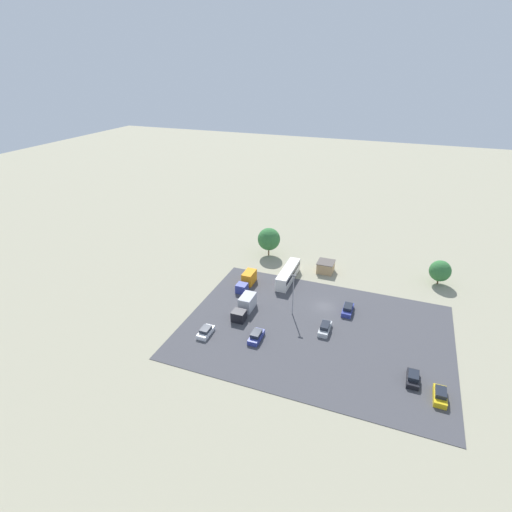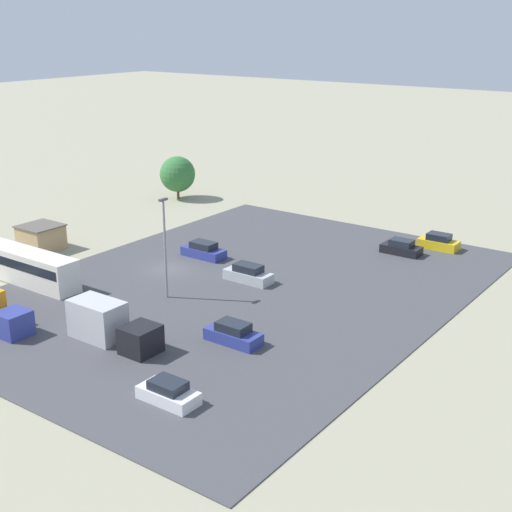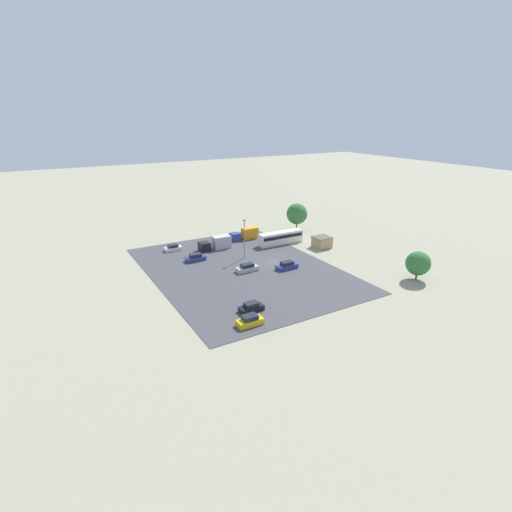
{
  "view_description": "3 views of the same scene",
  "coord_description": "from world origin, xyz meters",
  "px_view_note": "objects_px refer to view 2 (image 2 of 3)",
  "views": [
    {
      "loc": [
        -11.72,
        70.96,
        46.63
      ],
      "look_at": [
        6.82,
        22.55,
        21.1
      ],
      "focal_mm": 28.0,
      "sensor_mm": 36.0,
      "label": 1
    },
    {
      "loc": [
        48.44,
        45.73,
        23.49
      ],
      "look_at": [
        0.45,
        10.86,
        3.68
      ],
      "focal_mm": 50.0,
      "sensor_mm": 36.0,
      "label": 2
    },
    {
      "loc": [
        -70.07,
        45.61,
        31.27
      ],
      "look_at": [
        -5.18,
        8.17,
        4.46
      ],
      "focal_mm": 28.0,
      "sensor_mm": 36.0,
      "label": 3
    }
  ],
  "objects_px": {
    "bus": "(27,266)",
    "parked_car_4": "(204,251)",
    "parked_truck_1": "(109,325)",
    "shed_building": "(41,237)",
    "parked_car_3": "(439,242)",
    "parked_car_0": "(168,393)",
    "parked_car_5": "(401,248)",
    "parked_car_2": "(233,334)",
    "parked_car_1": "(248,274)"
  },
  "relations": [
    {
      "from": "shed_building",
      "to": "parked_car_3",
      "type": "distance_m",
      "value": 42.47
    },
    {
      "from": "bus",
      "to": "parked_car_4",
      "type": "height_order",
      "value": "bus"
    },
    {
      "from": "bus",
      "to": "parked_car_0",
      "type": "height_order",
      "value": "bus"
    },
    {
      "from": "parked_car_4",
      "to": "parked_truck_1",
      "type": "distance_m",
      "value": 21.06
    },
    {
      "from": "shed_building",
      "to": "parked_truck_1",
      "type": "distance_m",
      "value": 25.94
    },
    {
      "from": "bus",
      "to": "parked_car_5",
      "type": "xyz_separation_m",
      "value": [
        -28.33,
        24.45,
        -1.02
      ]
    },
    {
      "from": "bus",
      "to": "shed_building",
      "type": "bearing_deg",
      "value": -134.57
    },
    {
      "from": "parked_car_1",
      "to": "parked_car_5",
      "type": "relative_size",
      "value": 1.14
    },
    {
      "from": "bus",
      "to": "parked_truck_1",
      "type": "height_order",
      "value": "bus"
    },
    {
      "from": "parked_car_5",
      "to": "shed_building",
      "type": "bearing_deg",
      "value": 123.4
    },
    {
      "from": "parked_car_1",
      "to": "parked_truck_1",
      "type": "height_order",
      "value": "parked_truck_1"
    },
    {
      "from": "parked_car_0",
      "to": "parked_truck_1",
      "type": "relative_size",
      "value": 0.52
    },
    {
      "from": "bus",
      "to": "parked_car_5",
      "type": "bearing_deg",
      "value": 139.2
    },
    {
      "from": "parked_truck_1",
      "to": "parked_car_0",
      "type": "bearing_deg",
      "value": 67.4
    },
    {
      "from": "bus",
      "to": "parked_car_4",
      "type": "relative_size",
      "value": 2.55
    },
    {
      "from": "parked_car_0",
      "to": "parked_car_2",
      "type": "bearing_deg",
      "value": 12.05
    },
    {
      "from": "parked_car_2",
      "to": "parked_car_5",
      "type": "xyz_separation_m",
      "value": [
        -27.38,
        1.04,
        -0.04
      ]
    },
    {
      "from": "parked_truck_1",
      "to": "parked_car_4",
      "type": "bearing_deg",
      "value": -159.73
    },
    {
      "from": "parked_car_0",
      "to": "parked_car_5",
      "type": "relative_size",
      "value": 0.99
    },
    {
      "from": "parked_car_0",
      "to": "bus",
      "type": "bearing_deg",
      "value": 71.58
    },
    {
      "from": "parked_car_2",
      "to": "parked_truck_1",
      "type": "xyz_separation_m",
      "value": [
        5.38,
        -7.7,
        0.69
      ]
    },
    {
      "from": "parked_car_5",
      "to": "parked_truck_1",
      "type": "height_order",
      "value": "parked_truck_1"
    },
    {
      "from": "parked_car_1",
      "to": "parked_car_5",
      "type": "height_order",
      "value": "parked_car_1"
    },
    {
      "from": "parked_car_5",
      "to": "parked_car_3",
      "type": "bearing_deg",
      "value": -31.9
    },
    {
      "from": "bus",
      "to": "parked_car_2",
      "type": "bearing_deg",
      "value": 92.33
    },
    {
      "from": "bus",
      "to": "parked_car_2",
      "type": "distance_m",
      "value": 23.45
    },
    {
      "from": "parked_car_4",
      "to": "parked_truck_1",
      "type": "height_order",
      "value": "parked_truck_1"
    },
    {
      "from": "parked_car_1",
      "to": "parked_car_3",
      "type": "xyz_separation_m",
      "value": [
        -20.0,
        10.52,
        0.0
      ]
    },
    {
      "from": "parked_car_3",
      "to": "parked_car_4",
      "type": "relative_size",
      "value": 0.9
    },
    {
      "from": "shed_building",
      "to": "parked_truck_1",
      "type": "relative_size",
      "value": 0.52
    },
    {
      "from": "parked_car_3",
      "to": "parked_car_4",
      "type": "xyz_separation_m",
      "value": [
        16.98,
        -18.5,
        -0.01
      ]
    },
    {
      "from": "parked_car_2",
      "to": "parked_car_5",
      "type": "bearing_deg",
      "value": -2.17
    },
    {
      "from": "bus",
      "to": "parked_car_2",
      "type": "xyz_separation_m",
      "value": [
        -0.95,
        23.41,
        -0.98
      ]
    },
    {
      "from": "shed_building",
      "to": "parked_car_3",
      "type": "height_order",
      "value": "shed_building"
    },
    {
      "from": "bus",
      "to": "parked_car_4",
      "type": "xyz_separation_m",
      "value": [
        -15.32,
        8.42,
        -0.98
      ]
    },
    {
      "from": "parked_car_1",
      "to": "parked_car_3",
      "type": "relative_size",
      "value": 1.11
    },
    {
      "from": "parked_truck_1",
      "to": "shed_building",
      "type": "bearing_deg",
      "value": -116.9
    },
    {
      "from": "bus",
      "to": "parked_car_3",
      "type": "relative_size",
      "value": 2.83
    },
    {
      "from": "bus",
      "to": "parked_car_0",
      "type": "relative_size",
      "value": 2.92
    },
    {
      "from": "parked_car_3",
      "to": "parked_truck_1",
      "type": "relative_size",
      "value": 0.53
    },
    {
      "from": "parked_car_0",
      "to": "parked_car_5",
      "type": "bearing_deg",
      "value": 1.51
    },
    {
      "from": "parked_car_1",
      "to": "parked_car_5",
      "type": "distance_m",
      "value": 17.94
    },
    {
      "from": "parked_car_2",
      "to": "parked_car_4",
      "type": "bearing_deg",
      "value": 46.22
    },
    {
      "from": "bus",
      "to": "parked_car_3",
      "type": "height_order",
      "value": "bus"
    },
    {
      "from": "parked_car_2",
      "to": "bus",
      "type": "bearing_deg",
      "value": 92.33
    },
    {
      "from": "parked_car_0",
      "to": "parked_car_4",
      "type": "height_order",
      "value": "parked_car_4"
    },
    {
      "from": "parked_car_0",
      "to": "parked_car_2",
      "type": "distance_m",
      "value": 9.63
    },
    {
      "from": "parked_car_4",
      "to": "parked_car_5",
      "type": "xyz_separation_m",
      "value": [
        -13.01,
        16.03,
        -0.04
      ]
    },
    {
      "from": "shed_building",
      "to": "parked_car_1",
      "type": "distance_m",
      "value": 24.35
    },
    {
      "from": "shed_building",
      "to": "parked_car_4",
      "type": "distance_m",
      "value": 17.76
    }
  ]
}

